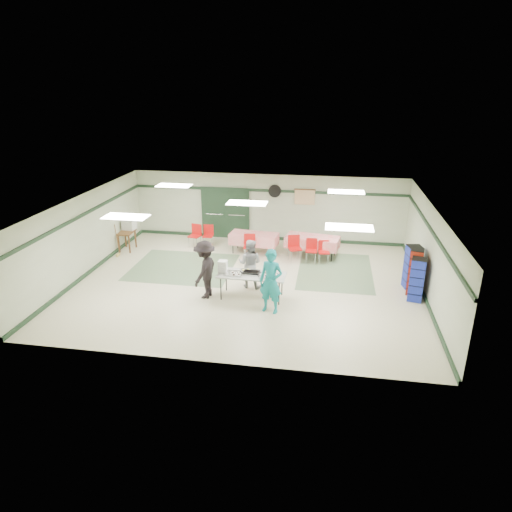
% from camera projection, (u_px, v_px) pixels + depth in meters
% --- Properties ---
extents(floor, '(11.00, 11.00, 0.00)m').
position_uv_depth(floor, '(248.00, 283.00, 14.80)').
color(floor, beige).
rests_on(floor, ground).
extents(ceiling, '(11.00, 11.00, 0.00)m').
position_uv_depth(ceiling, '(247.00, 202.00, 13.83)').
color(ceiling, white).
rests_on(ceiling, wall_back).
extents(wall_back, '(11.00, 0.00, 11.00)m').
position_uv_depth(wall_back, '(267.00, 207.00, 18.46)').
color(wall_back, beige).
rests_on(wall_back, floor).
extents(wall_front, '(11.00, 0.00, 11.00)m').
position_uv_depth(wall_front, '(211.00, 311.00, 10.17)').
color(wall_front, beige).
rests_on(wall_front, floor).
extents(wall_left, '(0.00, 9.00, 9.00)m').
position_uv_depth(wall_left, '(85.00, 235.00, 15.15)').
color(wall_left, beige).
rests_on(wall_left, floor).
extents(wall_right, '(0.00, 9.00, 9.00)m').
position_uv_depth(wall_right, '(430.00, 254.00, 13.48)').
color(wall_right, beige).
rests_on(wall_right, floor).
extents(trim_back, '(11.00, 0.06, 0.10)m').
position_uv_depth(trim_back, '(267.00, 191.00, 18.18)').
color(trim_back, '#1B3220').
rests_on(trim_back, wall_back).
extents(baseboard_back, '(11.00, 0.06, 0.12)m').
position_uv_depth(baseboard_back, '(267.00, 238.00, 18.89)').
color(baseboard_back, '#1B3220').
rests_on(baseboard_back, floor).
extents(trim_left, '(0.06, 9.00, 0.10)m').
position_uv_depth(trim_left, '(83.00, 215.00, 14.89)').
color(trim_left, '#1B3220').
rests_on(trim_left, wall_back).
extents(baseboard_left, '(0.06, 9.00, 0.12)m').
position_uv_depth(baseboard_left, '(91.00, 271.00, 15.61)').
color(baseboard_left, '#1B3220').
rests_on(baseboard_left, floor).
extents(trim_right, '(0.06, 9.00, 0.10)m').
position_uv_depth(trim_right, '(432.00, 232.00, 13.23)').
color(trim_right, '#1B3220').
rests_on(trim_right, wall_back).
extents(baseboard_right, '(0.06, 9.00, 0.12)m').
position_uv_depth(baseboard_right, '(423.00, 294.00, 13.95)').
color(baseboard_right, '#1B3220').
rests_on(baseboard_right, floor).
extents(green_patch_a, '(3.50, 3.00, 0.01)m').
position_uv_depth(green_patch_a, '(183.00, 267.00, 16.10)').
color(green_patch_a, gray).
rests_on(green_patch_a, floor).
extents(green_patch_b, '(2.50, 3.50, 0.01)m').
position_uv_depth(green_patch_b, '(335.00, 271.00, 15.76)').
color(green_patch_b, gray).
rests_on(green_patch_b, floor).
extents(double_door_left, '(0.90, 0.06, 2.10)m').
position_uv_depth(double_door_left, '(214.00, 213.00, 18.84)').
color(double_door_left, gray).
rests_on(double_door_left, floor).
extents(double_door_right, '(0.90, 0.06, 2.10)m').
position_uv_depth(double_door_right, '(237.00, 214.00, 18.70)').
color(double_door_right, gray).
rests_on(double_door_right, floor).
extents(door_frame, '(2.00, 0.03, 2.15)m').
position_uv_depth(door_frame, '(225.00, 213.00, 18.75)').
color(door_frame, '#1B3220').
rests_on(door_frame, floor).
extents(wall_fan, '(0.50, 0.10, 0.50)m').
position_uv_depth(wall_fan, '(275.00, 191.00, 18.10)').
color(wall_fan, black).
rests_on(wall_fan, wall_back).
extents(scroll_banner, '(0.80, 0.02, 0.60)m').
position_uv_depth(scroll_banner, '(305.00, 197.00, 17.99)').
color(scroll_banner, '#DCBB89').
rests_on(scroll_banner, wall_back).
extents(serving_table, '(2.04, 0.87, 0.76)m').
position_uv_depth(serving_table, '(252.00, 276.00, 13.59)').
color(serving_table, '#A0A09B').
rests_on(serving_table, floor).
extents(sheet_tray_right, '(0.55, 0.43, 0.02)m').
position_uv_depth(sheet_tray_right, '(268.00, 276.00, 13.44)').
color(sheet_tray_right, silver).
rests_on(sheet_tray_right, serving_table).
extents(sheet_tray_mid, '(0.62, 0.47, 0.02)m').
position_uv_depth(sheet_tray_mid, '(249.00, 273.00, 13.65)').
color(sheet_tray_mid, silver).
rests_on(sheet_tray_mid, serving_table).
extents(sheet_tray_left, '(0.56, 0.43, 0.02)m').
position_uv_depth(sheet_tray_left, '(234.00, 274.00, 13.59)').
color(sheet_tray_left, silver).
rests_on(sheet_tray_left, serving_table).
extents(baking_pan, '(0.48, 0.31, 0.08)m').
position_uv_depth(baking_pan, '(251.00, 273.00, 13.58)').
color(baking_pan, black).
rests_on(baking_pan, serving_table).
extents(foam_box_stack, '(0.26, 0.24, 0.35)m').
position_uv_depth(foam_box_stack, '(223.00, 266.00, 13.71)').
color(foam_box_stack, white).
rests_on(foam_box_stack, serving_table).
extents(volunteer_teal, '(0.77, 0.60, 1.86)m').
position_uv_depth(volunteer_teal, '(271.00, 281.00, 12.68)').
color(volunteer_teal, teal).
rests_on(volunteer_teal, floor).
extents(volunteer_grey, '(0.84, 0.70, 1.58)m').
position_uv_depth(volunteer_grey, '(250.00, 264.00, 14.29)').
color(volunteer_grey, gray).
rests_on(volunteer_grey, floor).
extents(volunteer_dark, '(0.83, 1.24, 1.78)m').
position_uv_depth(volunteer_dark, '(205.00, 270.00, 13.59)').
color(volunteer_dark, black).
rests_on(volunteer_dark, floor).
extents(dining_table_a, '(2.06, 1.19, 0.77)m').
position_uv_depth(dining_table_a, '(312.00, 242.00, 16.92)').
color(dining_table_a, red).
rests_on(dining_table_a, floor).
extents(dining_table_b, '(1.86, 0.99, 0.77)m').
position_uv_depth(dining_table_b, '(254.00, 238.00, 17.25)').
color(dining_table_b, red).
rests_on(dining_table_b, floor).
extents(chair_a, '(0.41, 0.41, 0.86)m').
position_uv_depth(chair_a, '(311.00, 248.00, 16.41)').
color(chair_a, red).
rests_on(chair_a, floor).
extents(chair_b, '(0.56, 0.56, 0.94)m').
position_uv_depth(chair_b, '(294.00, 245.00, 16.49)').
color(chair_b, red).
rests_on(chair_b, floor).
extents(chair_c, '(0.42, 0.43, 0.81)m').
position_uv_depth(chair_c, '(324.00, 249.00, 16.35)').
color(chair_c, red).
rests_on(chair_c, floor).
extents(chair_d, '(0.46, 0.46, 0.90)m').
position_uv_depth(chair_d, '(250.00, 244.00, 16.75)').
color(chair_d, red).
rests_on(chair_d, floor).
extents(chair_loose_a, '(0.42, 0.42, 0.85)m').
position_uv_depth(chair_loose_a, '(208.00, 233.00, 18.00)').
color(chair_loose_a, red).
rests_on(chair_loose_a, floor).
extents(chair_loose_b, '(0.51, 0.51, 0.91)m').
position_uv_depth(chair_loose_b, '(196.00, 233.00, 17.88)').
color(chair_loose_b, red).
rests_on(chair_loose_b, floor).
extents(crate_stack_blue_a, '(0.49, 0.49, 1.34)m').
position_uv_depth(crate_stack_blue_a, '(417.00, 280.00, 13.44)').
color(crate_stack_blue_a, '#1B2CA5').
rests_on(crate_stack_blue_a, floor).
extents(crate_stack_red, '(0.45, 0.45, 1.46)m').
position_uv_depth(crate_stack_red, '(415.00, 272.00, 13.80)').
color(crate_stack_red, maroon).
rests_on(crate_stack_red, floor).
extents(crate_stack_blue_b, '(0.51, 0.51, 1.40)m').
position_uv_depth(crate_stack_blue_b, '(412.00, 267.00, 14.25)').
color(crate_stack_blue_b, '#1B2CA5').
rests_on(crate_stack_blue_b, floor).
extents(printer_table, '(0.55, 0.81, 0.74)m').
position_uv_depth(printer_table, '(127.00, 235.00, 17.51)').
color(printer_table, brown).
rests_on(printer_table, floor).
extents(office_printer, '(0.49, 0.44, 0.36)m').
position_uv_depth(office_printer, '(129.00, 225.00, 17.68)').
color(office_printer, beige).
rests_on(office_printer, printer_table).
extents(broom, '(0.05, 0.20, 1.22)m').
position_uv_depth(broom, '(117.00, 240.00, 16.91)').
color(broom, brown).
rests_on(broom, floor).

